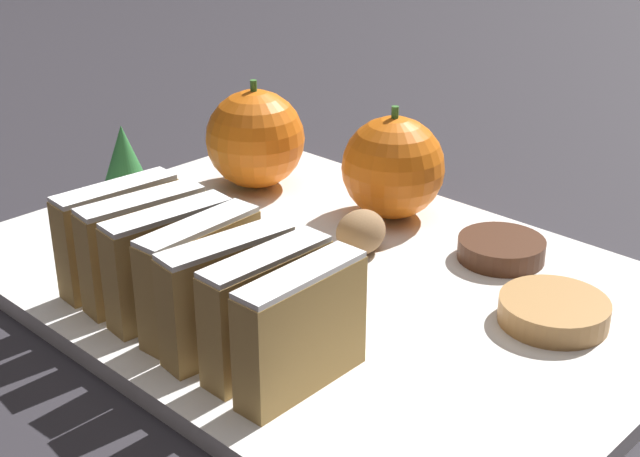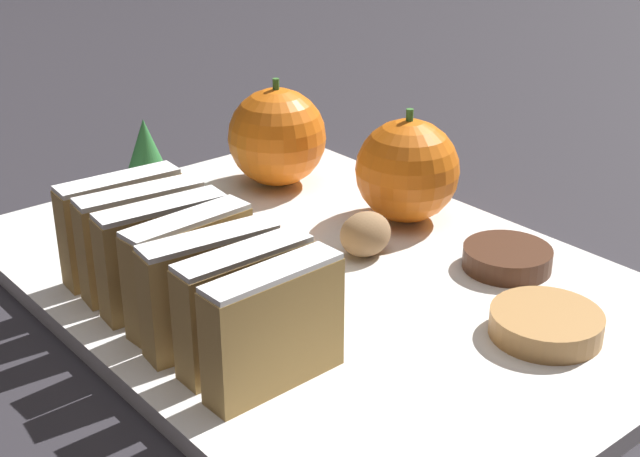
% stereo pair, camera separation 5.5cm
% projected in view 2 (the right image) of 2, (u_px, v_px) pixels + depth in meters
% --- Properties ---
extents(ground_plane, '(6.00, 6.00, 0.00)m').
position_uv_depth(ground_plane, '(320.00, 289.00, 0.56)').
color(ground_plane, '#28262B').
extents(serving_platter, '(0.31, 0.43, 0.01)m').
position_uv_depth(serving_platter, '(320.00, 280.00, 0.56)').
color(serving_platter, white).
rests_on(serving_platter, ground_plane).
extents(stollen_slice_front, '(0.08, 0.02, 0.06)m').
position_uv_depth(stollen_slice_front, '(274.00, 328.00, 0.44)').
color(stollen_slice_front, tan).
rests_on(stollen_slice_front, serving_platter).
extents(stollen_slice_second, '(0.08, 0.02, 0.06)m').
position_uv_depth(stollen_slice_second, '(246.00, 307.00, 0.45)').
color(stollen_slice_second, tan).
rests_on(stollen_slice_second, serving_platter).
extents(stollen_slice_third, '(0.08, 0.03, 0.06)m').
position_uv_depth(stollen_slice_third, '(212.00, 290.00, 0.47)').
color(stollen_slice_third, tan).
rests_on(stollen_slice_third, serving_platter).
extents(stollen_slice_fourth, '(0.08, 0.02, 0.06)m').
position_uv_depth(stollen_slice_fourth, '(191.00, 271.00, 0.49)').
color(stollen_slice_fourth, tan).
rests_on(stollen_slice_fourth, serving_platter).
extents(stollen_slice_fifth, '(0.08, 0.03, 0.06)m').
position_uv_depth(stollen_slice_fifth, '(164.00, 256.00, 0.51)').
color(stollen_slice_fifth, tan).
rests_on(stollen_slice_fifth, serving_platter).
extents(stollen_slice_sixth, '(0.08, 0.03, 0.06)m').
position_uv_depth(stollen_slice_sixth, '(143.00, 240.00, 0.53)').
color(stollen_slice_sixth, tan).
rests_on(stollen_slice_sixth, serving_platter).
extents(stollen_slice_back, '(0.08, 0.03, 0.06)m').
position_uv_depth(stollen_slice_back, '(122.00, 226.00, 0.54)').
color(stollen_slice_back, tan).
rests_on(stollen_slice_back, serving_platter).
extents(orange_near, '(0.08, 0.08, 0.08)m').
position_uv_depth(orange_near, '(277.00, 137.00, 0.68)').
color(orange_near, orange).
rests_on(orange_near, serving_platter).
extents(orange_far, '(0.07, 0.07, 0.08)m').
position_uv_depth(orange_far, '(407.00, 171.00, 0.62)').
color(orange_far, orange).
rests_on(orange_far, serving_platter).
extents(walnut, '(0.04, 0.03, 0.03)m').
position_uv_depth(walnut, '(364.00, 234.00, 0.58)').
color(walnut, '#8E6B47').
rests_on(walnut, serving_platter).
extents(chocolate_cookie, '(0.06, 0.06, 0.01)m').
position_uv_depth(chocolate_cookie, '(507.00, 258.00, 0.56)').
color(chocolate_cookie, '#472819').
rests_on(chocolate_cookie, serving_platter).
extents(gingerbread_cookie, '(0.06, 0.06, 0.01)m').
position_uv_depth(gingerbread_cookie, '(546.00, 324.00, 0.49)').
color(gingerbread_cookie, '#B27F47').
rests_on(gingerbread_cookie, serving_platter).
extents(evergreen_sprig, '(0.04, 0.04, 0.06)m').
position_uv_depth(evergreen_sprig, '(146.00, 158.00, 0.66)').
color(evergreen_sprig, '#2D7538').
rests_on(evergreen_sprig, serving_platter).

